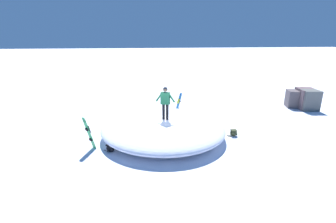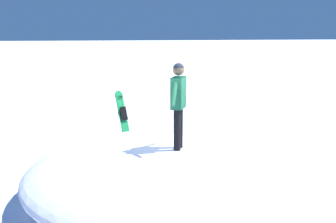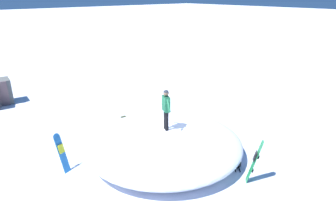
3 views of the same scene
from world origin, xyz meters
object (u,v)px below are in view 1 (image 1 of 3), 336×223
(backpack_near, at_px, (234,133))
(snowboard_primary_upright, at_px, (179,103))
(snowboard_secondary_upright, at_px, (89,133))
(snowboarder_standing, at_px, (165,100))
(backpack_far, at_px, (110,148))

(backpack_near, bearing_deg, snowboard_primary_upright, 27.52)
(snowboard_primary_upright, distance_m, snowboard_secondary_upright, 7.14)
(snowboarder_standing, bearing_deg, snowboard_primary_upright, -20.73)
(snowboarder_standing, xyz_separation_m, snowboard_secondary_upright, (-0.86, 3.78, -1.21))
(backpack_far, bearing_deg, snowboard_primary_upright, -39.89)
(snowboarder_standing, relative_size, snowboard_primary_upright, 1.13)
(snowboard_secondary_upright, xyz_separation_m, backpack_far, (-0.35, -0.96, -0.70))
(snowboarder_standing, distance_m, backpack_far, 3.62)
(snowboard_primary_upright, relative_size, backpack_far, 2.86)
(snowboarder_standing, xyz_separation_m, snowboard_primary_upright, (3.95, -1.50, -1.30))
(snowboarder_standing, height_order, snowboard_secondary_upright, snowboarder_standing)
(snowboard_secondary_upright, bearing_deg, backpack_far, -110.04)
(snowboard_secondary_upright, height_order, backpack_near, snowboard_secondary_upright)
(backpack_far, bearing_deg, snowboard_secondary_upright, 69.96)
(snowboarder_standing, distance_m, backpack_near, 4.20)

